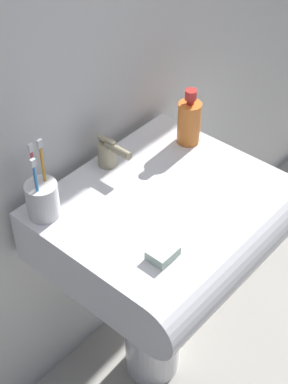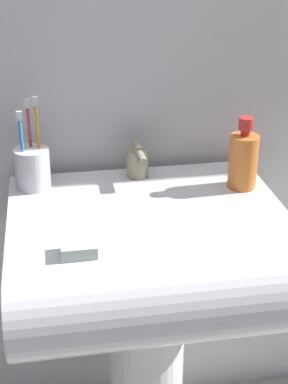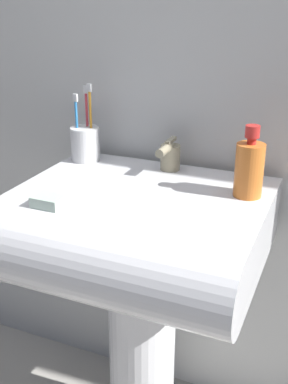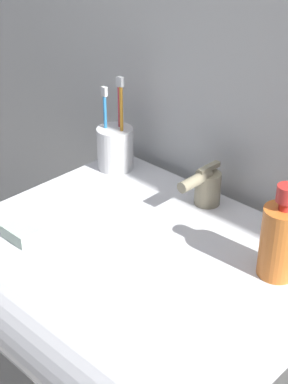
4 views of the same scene
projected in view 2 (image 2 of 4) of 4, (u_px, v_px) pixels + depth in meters
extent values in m
cylinder|color=white|center=(147.00, 376.00, 1.43)|extent=(0.18, 0.18, 0.60)
cube|color=white|center=(147.00, 241.00, 1.27)|extent=(0.58, 0.44, 0.16)
cylinder|color=white|center=(168.00, 302.00, 1.07)|extent=(0.58, 0.16, 0.16)
cylinder|color=tan|center=(137.00, 163.00, 1.37)|extent=(0.05, 0.05, 0.07)
cylinder|color=tan|center=(140.00, 157.00, 1.32)|extent=(0.02, 0.08, 0.02)
cube|color=tan|center=(137.00, 145.00, 1.35)|extent=(0.01, 0.06, 0.01)
cylinder|color=white|center=(33.00, 168.00, 1.31)|extent=(0.08, 0.08, 0.09)
cylinder|color=#338CD8|center=(23.00, 152.00, 1.28)|extent=(0.01, 0.01, 0.15)
cube|color=white|center=(19.00, 116.00, 1.24)|extent=(0.01, 0.01, 0.02)
cylinder|color=orange|center=(39.00, 143.00, 1.29)|extent=(0.01, 0.01, 0.18)
cube|color=white|center=(35.00, 101.00, 1.25)|extent=(0.01, 0.01, 0.02)
cylinder|color=#D83F4C|center=(31.00, 144.00, 1.30)|extent=(0.01, 0.01, 0.17)
cube|color=white|center=(27.00, 103.00, 1.26)|extent=(0.01, 0.01, 0.02)
cylinder|color=orange|center=(243.00, 162.00, 1.31)|extent=(0.06, 0.06, 0.12)
cylinder|color=red|center=(245.00, 133.00, 1.28)|extent=(0.02, 0.02, 0.01)
cylinder|color=red|center=(246.00, 123.00, 1.27)|extent=(0.03, 0.03, 0.03)
cube|color=silver|center=(79.00, 248.00, 1.07)|extent=(0.07, 0.05, 0.02)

